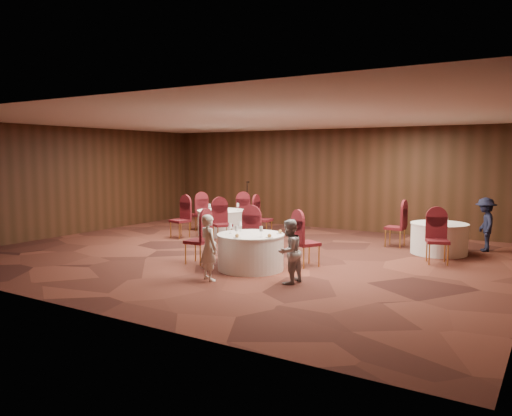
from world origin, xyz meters
The scene contains 15 objects.
ground centered at (0.00, 0.00, 0.00)m, with size 12.00×12.00×0.00m, color black.
room_shell centered at (0.00, 0.00, 1.96)m, with size 12.00×12.00×12.00m.
table_main centered at (1.00, -1.31, 0.38)m, with size 1.39×1.39×0.74m.
table_left centered at (-2.16, 2.07, 0.38)m, with size 1.43×1.43×0.74m.
table_right centered at (3.97, 2.47, 0.38)m, with size 1.33×1.33×0.74m.
chairs_main centered at (0.66, -0.68, 0.50)m, with size 2.78×1.87×1.00m.
chairs_left centered at (-2.13, 2.05, 0.50)m, with size 3.02×3.07×1.00m.
chairs_right centered at (3.48, 2.08, 0.50)m, with size 1.97×2.14×1.00m.
tabletop_main centered at (1.13, -1.46, 0.84)m, with size 1.08×1.05×0.22m.
tabletop_left centered at (-2.16, 2.08, 0.82)m, with size 0.89×0.78×0.22m.
tabletop_right centered at (4.17, 2.23, 0.90)m, with size 0.08×0.08×0.22m.
mic_stand centered at (-2.64, 4.25, 0.42)m, with size 0.24×0.24×1.49m.
woman_a centered at (0.82, -2.50, 0.63)m, with size 0.46×0.30×1.25m, color silver.
woman_b centered at (2.21, -1.89, 0.59)m, with size 0.58×0.45×1.19m, color #9E9EA2.
man_c centered at (4.86, 3.39, 0.66)m, with size 0.86×0.49×1.33m, color black.
Camera 1 is at (6.42, -9.90, 2.35)m, focal length 35.00 mm.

